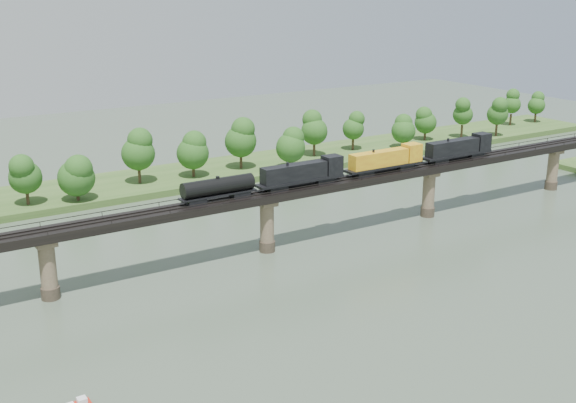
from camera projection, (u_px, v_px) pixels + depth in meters
ground at (365, 310)px, 110.97m from camera, size 400.00×400.00×0.00m
far_bank at (156, 181)px, 179.77m from camera, size 300.00×24.00×1.60m
bridge at (267, 224)px, 133.74m from camera, size 236.00×30.00×11.50m
bridge_superstructure at (267, 191)px, 131.88m from camera, size 220.00×4.90×0.75m
far_treeline at (129, 157)px, 169.64m from camera, size 289.06×17.54×13.60m
freight_train at (358, 165)px, 141.83m from camera, size 73.73×2.87×5.07m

